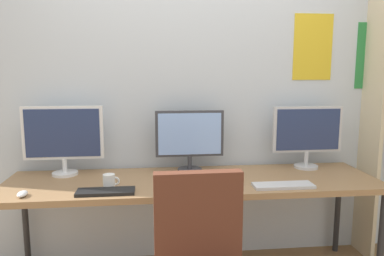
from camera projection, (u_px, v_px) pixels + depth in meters
The scene contains 9 objects.
wall_back at pixel (187, 94), 2.84m from camera, with size 4.95×0.11×2.60m.
desk at pixel (193, 186), 2.52m from camera, with size 2.55×0.68×0.74m.
monitor_left at pixel (63, 137), 2.59m from camera, with size 0.56×0.18×0.49m.
monitor_center at pixel (190, 138), 2.69m from camera, with size 0.50×0.18×0.45m.
monitor_right at pixel (307, 133), 2.78m from camera, with size 0.53×0.18×0.47m.
keyboard_left at pixel (106, 192), 2.23m from camera, with size 0.35×0.13×0.02m, color black.
keyboard_right at pixel (283, 185), 2.35m from camera, with size 0.39×0.13×0.02m, color silver.
computer_mouse at pixel (22, 194), 2.17m from camera, with size 0.06×0.10×0.03m, color silver.
coffee_mug at pixel (109, 181), 2.32m from camera, with size 0.11×0.08×0.09m.
Camera 1 is at (-0.27, -1.82, 1.48)m, focal length 34.25 mm.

